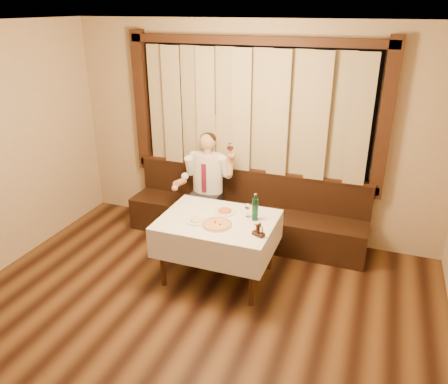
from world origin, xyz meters
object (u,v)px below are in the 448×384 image
(pasta_cream, at_px, (197,219))
(pasta_red, at_px, (225,210))
(dining_table, at_px, (218,227))
(pizza, at_px, (217,224))
(cruet_caddy, at_px, (258,232))
(seated_man, at_px, (206,178))
(banquette, at_px, (245,216))
(green_bottle, at_px, (255,209))

(pasta_cream, bearing_deg, pasta_red, 57.16)
(dining_table, bearing_deg, pizza, -71.43)
(pasta_cream, bearing_deg, dining_table, 35.69)
(pasta_cream, height_order, cruet_caddy, cruet_caddy)
(pasta_red, xyz_separation_m, pasta_cream, (-0.21, -0.32, -0.00))
(pizza, bearing_deg, cruet_caddy, -7.93)
(pizza, xyz_separation_m, cruet_caddy, (0.48, -0.07, 0.03))
(pizza, bearing_deg, seated_man, 118.03)
(pasta_cream, bearing_deg, cruet_caddy, -6.15)
(banquette, xyz_separation_m, pizza, (0.05, -1.17, 0.46))
(pizza, relative_size, pasta_red, 1.32)
(pasta_cream, bearing_deg, banquette, 80.63)
(dining_table, bearing_deg, pasta_cream, -144.31)
(dining_table, distance_m, pasta_red, 0.23)
(banquette, height_order, cruet_caddy, banquette)
(green_bottle, xyz_separation_m, seated_man, (-0.92, 0.81, -0.07))
(green_bottle, bearing_deg, pizza, -141.94)
(dining_table, height_order, green_bottle, green_bottle)
(pasta_red, xyz_separation_m, green_bottle, (0.38, -0.06, 0.10))
(pizza, distance_m, cruet_caddy, 0.49)
(pizza, distance_m, pasta_cream, 0.24)
(pizza, relative_size, green_bottle, 1.08)
(pasta_red, distance_m, cruet_caddy, 0.65)
(pizza, distance_m, green_bottle, 0.45)
(pizza, distance_m, pasta_red, 0.33)
(dining_table, height_order, pasta_red, pasta_red)
(pasta_cream, relative_size, seated_man, 0.17)
(pasta_red, relative_size, green_bottle, 0.81)
(dining_table, distance_m, pasta_cream, 0.27)
(pasta_red, height_order, seated_man, seated_man)
(banquette, xyz_separation_m, pasta_red, (0.02, -0.84, 0.48))
(pasta_cream, relative_size, cruet_caddy, 1.71)
(dining_table, distance_m, cruet_caddy, 0.59)
(pizza, xyz_separation_m, pasta_cream, (-0.24, 0.01, 0.02))
(green_bottle, bearing_deg, banquette, 113.46)
(dining_table, height_order, seated_man, seated_man)
(banquette, xyz_separation_m, pasta_cream, (-0.19, -1.16, 0.48))
(cruet_caddy, bearing_deg, green_bottle, 135.50)
(pizza, distance_m, seated_man, 1.23)
(pizza, xyz_separation_m, green_bottle, (0.34, 0.27, 0.12))
(green_bottle, distance_m, cruet_caddy, 0.37)
(banquette, relative_size, pizza, 9.50)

